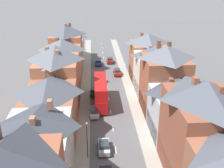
# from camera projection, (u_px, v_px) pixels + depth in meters

# --- Properties ---
(pavement_left) EXTENTS (2.20, 104.00, 0.14)m
(pavement_left) POSITION_uv_depth(u_px,v_px,m) (85.00, 95.00, 58.28)
(pavement_left) COLOR gray
(pavement_left) RESTS_ON ground
(pavement_right) EXTENTS (2.20, 104.00, 0.14)m
(pavement_right) POSITION_uv_depth(u_px,v_px,m) (131.00, 94.00, 58.94)
(pavement_right) COLOR gray
(pavement_right) RESTS_ON ground
(centre_line_dashes) EXTENTS (0.14, 97.80, 0.01)m
(centre_line_dashes) POSITION_uv_depth(u_px,v_px,m) (109.00, 99.00, 56.79)
(centre_line_dashes) COLOR silver
(centre_line_dashes) RESTS_ON ground
(terrace_row_left) EXTENTS (8.00, 82.88, 13.62)m
(terrace_row_left) POSITION_uv_depth(u_px,v_px,m) (54.00, 92.00, 46.16)
(terrace_row_left) COLOR #A36042
(terrace_row_left) RESTS_ON ground
(terrace_row_right) EXTENTS (8.00, 62.50, 13.70)m
(terrace_row_right) POSITION_uv_depth(u_px,v_px,m) (181.00, 109.00, 40.00)
(terrace_row_right) COLOR #B2704C
(terrace_row_right) RESTS_ON ground
(double_decker_bus_lead) EXTENTS (2.74, 10.80, 5.30)m
(double_decker_bus_lead) POSITION_uv_depth(u_px,v_px,m) (101.00, 92.00, 53.40)
(double_decker_bus_lead) COLOR red
(double_decker_bus_lead) RESTS_ON ground
(car_near_blue) EXTENTS (1.90, 3.89, 1.70)m
(car_near_blue) POSITION_uv_depth(u_px,v_px,m) (110.00, 60.00, 79.12)
(car_near_blue) COLOR maroon
(car_near_blue) RESTS_ON ground
(car_parked_left_a) EXTENTS (1.90, 4.52, 1.68)m
(car_parked_left_a) POSITION_uv_depth(u_px,v_px,m) (98.00, 62.00, 77.37)
(car_parked_left_a) COLOR navy
(car_parked_left_a) RESTS_ON ground
(car_parked_right_a) EXTENTS (1.90, 4.34, 1.69)m
(car_parked_right_a) POSITION_uv_depth(u_px,v_px,m) (117.00, 72.00, 69.78)
(car_parked_right_a) COLOR maroon
(car_parked_right_a) RESTS_ON ground
(car_parked_left_b) EXTENTS (1.90, 4.30, 1.58)m
(car_parked_left_b) POSITION_uv_depth(u_px,v_px,m) (95.00, 112.00, 49.82)
(car_parked_left_b) COLOR #B7BABF
(car_parked_left_b) RESTS_ON ground
(car_mid_white) EXTENTS (1.90, 3.81, 1.61)m
(car_mid_white) POSITION_uv_depth(u_px,v_px,m) (104.00, 146.00, 39.76)
(car_mid_white) COLOR #B7BABF
(car_mid_white) RESTS_ON ground
(car_far_grey) EXTENTS (1.90, 4.24, 1.64)m
(car_far_grey) POSITION_uv_depth(u_px,v_px,m) (94.00, 91.00, 58.31)
(car_far_grey) COLOR #144728
(car_far_grey) RESTS_ON ground
(street_lamp) EXTENTS (0.20, 1.12, 5.50)m
(street_lamp) POSITION_uv_depth(u_px,v_px,m) (87.00, 139.00, 37.37)
(street_lamp) COLOR black
(street_lamp) RESTS_ON ground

